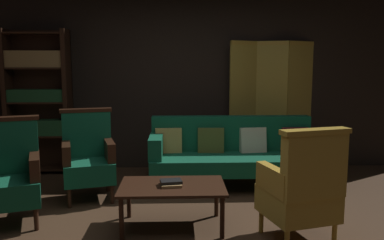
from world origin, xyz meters
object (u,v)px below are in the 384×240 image
Objects in this scene: armchair_wing_left at (9,174)px; book_tan_leather at (171,184)px; bookshelf at (38,98)px; coffee_table at (172,190)px; armchair_wing_right at (88,157)px; velvet_couch at (233,151)px; book_black_cloth at (171,181)px; folding_screen at (271,104)px; armchair_gilt_accent at (302,189)px.

book_tan_leather is at bearing -7.09° from armchair_wing_left.
bookshelf is 2.91m from book_tan_leather.
armchair_wing_right is at bearing 137.53° from coffee_table.
velvet_couch is 2.63m from armchair_wing_left.
book_tan_leather is at bearing -119.77° from velvet_couch.
bookshelf is 2.01m from armchair_wing_left.
book_tan_leather is 0.99× the size of book_black_cloth.
folding_screen reaches higher than armchair_wing_right.
book_tan_leather is at bearing -43.28° from armchair_wing_right.
folding_screen is at bearing 1.51° from bookshelf.
book_black_cloth is at bearing -127.97° from coffee_table.
book_black_cloth reaches higher than coffee_table.
velvet_couch is 1.56m from book_black_cloth.
armchair_gilt_accent is at bearing -31.17° from armchair_wing_right.
armchair_gilt_accent is (3.07, -2.45, -0.59)m from bookshelf.
coffee_table is at bearing -6.50° from armchair_wing_left.
folding_screen reaches higher than book_black_cloth.
book_black_cloth is at bearing -43.28° from armchair_wing_right.
bookshelf is at bearing 141.38° from armchair_gilt_accent.
book_black_cloth is (-1.14, 0.36, -0.03)m from armchair_gilt_accent.
bookshelf reaches higher than armchair_wing_right.
coffee_table is (-1.44, -2.16, -0.61)m from folding_screen.
bookshelf is 10.33× the size of book_black_cloth.
folding_screen is 3.39m from bookshelf.
armchair_wing_left is (-2.73, 0.56, 0.00)m from armchair_gilt_accent.
armchair_gilt_accent is (0.37, -1.71, 0.03)m from velvet_couch.
book_black_cloth is at bearing -7.09° from armchair_wing_left.
folding_screen is 2.67m from book_black_cloth.
armchair_wing_left is at bearing 172.91° from book_black_cloth.
book_tan_leather is (-1.46, -2.18, -0.55)m from folding_screen.
armchair_gilt_accent is at bearing -18.34° from coffee_table.
coffee_table is 0.06m from book_tan_leather.
velvet_couch is 10.79× the size of book_tan_leather.
book_black_cloth is at bearing -47.34° from bookshelf.
velvet_couch is 1.81m from armchair_wing_right.
book_tan_leather is at bearing -123.76° from folding_screen.
coffee_table is at bearing 161.66° from armchair_gilt_accent.
armchair_gilt_accent and armchair_wing_right have the same top height.
bookshelf is at bearing 164.72° from velvet_couch.
armchair_wing_left reaches higher than book_black_cloth.
armchair_wing_right is 1.35m from book_black_cloth.
armchair_gilt_accent is at bearing -17.48° from book_tan_leather.
book_tan_leather is 0.03m from book_black_cloth.
armchair_wing_left reaches higher than velvet_couch.
bookshelf is 1.61m from armchair_wing_right.
armchair_wing_right is (-2.44, -1.26, -0.50)m from folding_screen.
bookshelf is 1.97× the size of armchair_gilt_accent.
folding_screen is 1.83× the size of armchair_gilt_accent.
armchair_wing_left is at bearing -146.96° from folding_screen.
velvet_couch is 1.75m from armchair_gilt_accent.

